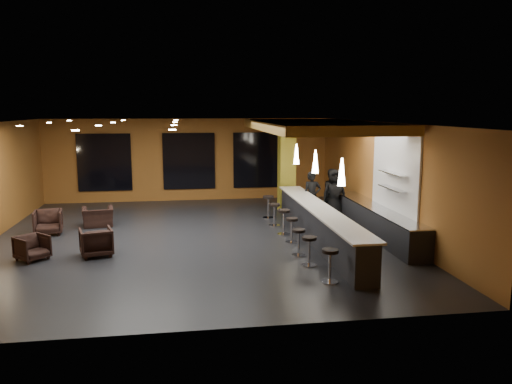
{
  "coord_description": "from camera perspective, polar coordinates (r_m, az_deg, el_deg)",
  "views": [
    {
      "loc": [
        -0.32,
        -14.94,
        3.93
      ],
      "look_at": [
        2.0,
        0.5,
        1.3
      ],
      "focal_mm": 35.0,
      "sensor_mm": 36.0,
      "label": 1
    }
  ],
  "objects": [
    {
      "name": "wall_shelf_upper",
      "position": [
        15.17,
        15.42,
        2.1
      ],
      "size": [
        0.3,
        1.5,
        0.03
      ],
      "primitive_type": "cube",
      "color": "silver",
      "rests_on": "wall_right"
    },
    {
      "name": "floor",
      "position": [
        15.47,
        -7.1,
        -5.43
      ],
      "size": [
        12.0,
        13.0,
        0.1
      ],
      "primitive_type": "cube",
      "color": "black",
      "rests_on": "ground"
    },
    {
      "name": "wall_back",
      "position": [
        21.61,
        -7.67,
        3.68
      ],
      "size": [
        12.0,
        0.1,
        3.5
      ],
      "primitive_type": "cube",
      "color": "#925720",
      "rests_on": "floor"
    },
    {
      "name": "window_right",
      "position": [
        21.75,
        0.28,
        3.67
      ],
      "size": [
        2.2,
        0.06,
        2.4
      ],
      "primitive_type": "cube",
      "color": "black",
      "rests_on": "wall_back"
    },
    {
      "name": "armchair_a",
      "position": [
        14.35,
        -24.21,
        -5.83
      ],
      "size": [
        1.01,
        1.01,
        0.66
      ],
      "primitive_type": "imported",
      "rotation": [
        0.0,
        0.0,
        0.8
      ],
      "color": "black",
      "rests_on": "floor"
    },
    {
      "name": "bar_stool_0",
      "position": [
        11.53,
        8.46,
        -7.84
      ],
      "size": [
        0.4,
        0.4,
        0.78
      ],
      "rotation": [
        0.0,
        0.0,
        -0.05
      ],
      "color": "silver",
      "rests_on": "floor"
    },
    {
      "name": "pendant_2",
      "position": [
        17.47,
        4.64,
        4.34
      ],
      "size": [
        0.2,
        0.2,
        0.7
      ],
      "primitive_type": "cone",
      "color": "white",
      "rests_on": "wood_soffit"
    },
    {
      "name": "column",
      "position": [
        19.09,
        3.52,
        2.98
      ],
      "size": [
        0.6,
        0.6,
        3.5
      ],
      "primitive_type": "cube",
      "color": "olive",
      "rests_on": "floor"
    },
    {
      "name": "staff_c",
      "position": [
        17.99,
        8.95,
        -0.26
      ],
      "size": [
        0.89,
        0.59,
        1.8
      ],
      "primitive_type": "imported",
      "rotation": [
        0.0,
        0.0,
        -0.02
      ],
      "color": "black",
      "rests_on": "floor"
    },
    {
      "name": "pendant_0",
      "position": [
        12.68,
        9.77,
        2.27
      ],
      "size": [
        0.2,
        0.2,
        0.7
      ],
      "primitive_type": "cone",
      "color": "white",
      "rests_on": "wood_soffit"
    },
    {
      "name": "bar_counter",
      "position": [
        14.9,
        7.17,
        -3.83
      ],
      "size": [
        0.6,
        8.0,
        1.0
      ],
      "primitive_type": "cube",
      "color": "black",
      "rests_on": "floor"
    },
    {
      "name": "pendant_1",
      "position": [
        15.06,
        6.8,
        3.47
      ],
      "size": [
        0.2,
        0.2,
        0.7
      ],
      "primitive_type": "cone",
      "color": "white",
      "rests_on": "wood_soffit"
    },
    {
      "name": "staff_a",
      "position": [
        17.66,
        6.43,
        -0.48
      ],
      "size": [
        0.65,
        0.44,
        1.74
      ],
      "primitive_type": "imported",
      "rotation": [
        0.0,
        0.0,
        -0.05
      ],
      "color": "black",
      "rests_on": "floor"
    },
    {
      "name": "armchair_b",
      "position": [
        14.14,
        -17.8,
        -5.45
      ],
      "size": [
        1.01,
        1.02,
        0.76
      ],
      "primitive_type": "imported",
      "rotation": [
        0.0,
        0.0,
        3.41
      ],
      "color": "black",
      "rests_on": "floor"
    },
    {
      "name": "tile_backsplash",
      "position": [
        15.41,
        15.59,
        2.01
      ],
      "size": [
        0.06,
        3.2,
        2.4
      ],
      "primitive_type": "cube",
      "color": "white",
      "rests_on": "wall_right"
    },
    {
      "name": "wood_soffit",
      "position": [
        16.53,
        6.67,
        7.52
      ],
      "size": [
        3.6,
        8.0,
        0.28
      ],
      "primitive_type": "cube",
      "color": "#B48234",
      "rests_on": "ceiling"
    },
    {
      "name": "window_center",
      "position": [
        21.5,
        -7.66,
        3.52
      ],
      "size": [
        2.2,
        0.06,
        2.4
      ],
      "primitive_type": "cube",
      "color": "black",
      "rests_on": "wall_back"
    },
    {
      "name": "bar_stool_5",
      "position": [
        16.8,
        2.12,
        -2.26
      ],
      "size": [
        0.39,
        0.39,
        0.76
      ],
      "rotation": [
        0.0,
        0.0,
        0.3
      ],
      "color": "silver",
      "rests_on": "floor"
    },
    {
      "name": "bar_stool_6",
      "position": [
        17.97,
        1.43,
        -1.38
      ],
      "size": [
        0.41,
        0.41,
        0.82
      ],
      "rotation": [
        0.0,
        0.0,
        0.43
      ],
      "color": "silver",
      "rests_on": "floor"
    },
    {
      "name": "armchair_d",
      "position": [
        17.6,
        -17.62,
        -2.72
      ],
      "size": [
        1.12,
        1.02,
        0.65
      ],
      "primitive_type": "imported",
      "rotation": [
        0.0,
        0.0,
        3.31
      ],
      "color": "black",
      "rests_on": "floor"
    },
    {
      "name": "ceiling",
      "position": [
        14.95,
        -7.39,
        8.03
      ],
      "size": [
        12.0,
        13.0,
        0.1
      ],
      "primitive_type": "cube",
      "color": "black"
    },
    {
      "name": "bar_stool_1",
      "position": [
        12.66,
        6.09,
        -6.3
      ],
      "size": [
        0.38,
        0.38,
        0.75
      ],
      "rotation": [
        0.0,
        0.0,
        -0.15
      ],
      "color": "silver",
      "rests_on": "floor"
    },
    {
      "name": "armchair_c",
      "position": [
        17.02,
        -22.67,
        -3.2
      ],
      "size": [
        0.95,
        0.97,
        0.77
      ],
      "primitive_type": "imported",
      "rotation": [
        0.0,
        0.0,
        0.16
      ],
      "color": "black",
      "rests_on": "floor"
    },
    {
      "name": "window_left",
      "position": [
        21.73,
        -16.94,
        3.25
      ],
      "size": [
        2.2,
        0.06,
        2.4
      ],
      "primitive_type": "cube",
      "color": "black",
      "rests_on": "wall_back"
    },
    {
      "name": "bar_stool_2",
      "position": [
        13.48,
        4.9,
        -5.35
      ],
      "size": [
        0.37,
        0.37,
        0.73
      ],
      "rotation": [
        0.0,
        0.0,
        -0.05
      ],
      "color": "silver",
      "rests_on": "floor"
    },
    {
      "name": "bar_top",
      "position": [
        14.79,
        7.21,
        -1.85
      ],
      "size": [
        0.78,
        8.1,
        0.05
      ],
      "primitive_type": "cube",
      "color": "silver",
      "rests_on": "bar_counter"
    },
    {
      "name": "bar_stool_3",
      "position": [
        14.75,
        4.11,
        -4.0
      ],
      "size": [
        0.38,
        0.38,
        0.74
      ],
      "rotation": [
        0.0,
        0.0,
        0.4
      ],
      "color": "silver",
      "rests_on": "floor"
    },
    {
      "name": "wall_right",
      "position": [
        16.39,
        14.42,
        1.61
      ],
      "size": [
        0.1,
        13.0,
        3.5
      ],
      "primitive_type": "cube",
      "color": "#925720",
      "rests_on": "floor"
    },
    {
      "name": "bar_stool_4",
      "position": [
        15.65,
        3.2,
        -3.06
      ],
      "size": [
        0.41,
        0.41,
        0.8
      ],
      "rotation": [
        0.0,
        0.0,
        0.26
      ],
      "color": "silver",
      "rests_on": "floor"
    },
    {
      "name": "prep_counter",
      "position": [
        16.02,
        13.59,
        -3.34
      ],
      "size": [
        0.7,
        6.0,
        0.86
      ],
      "primitive_type": "cube",
      "color": "black",
      "rests_on": "floor"
    },
    {
      "name": "staff_b",
      "position": [
        18.19,
        8.79,
        -0.16
      ],
      "size": [
        1.05,
        0.94,
        1.79
      ],
      "primitive_type": "imported",
      "rotation": [
        0.0,
        0.0,
        0.37
      ],
      "color": "black",
      "rests_on": "floor"
    },
    {
      "name": "wall_shelf_lower",
      "position": [
        15.23,
        15.34,
        0.42
      ],
      "size": [
        0.3,
        1.5,
        0.03
      ],
      "primitive_type": "cube",
      "color": "silver",
      "rests_on": "wall_right"
    },
    {
      "name": "wall_front",
      "position": [
        8.68,
        -6.18,
        -5.03
      ],
      "size": [
        12.0,
        0.1,
        3.5
      ],
      "primitive_type": "cube",
      "color": "#925720",
      "rests_on": "floor"
    },
    {
      "name": "prep_top",
      "position": [
        15.92,
        13.66,
        -1.74
      ],
      "size": [
        0.72,
        6.0,
        0.03
      ],
      "primitive_type": "cube",
      "color": "silver",
      "rests_on": "prep_counter"
    }
  ]
}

